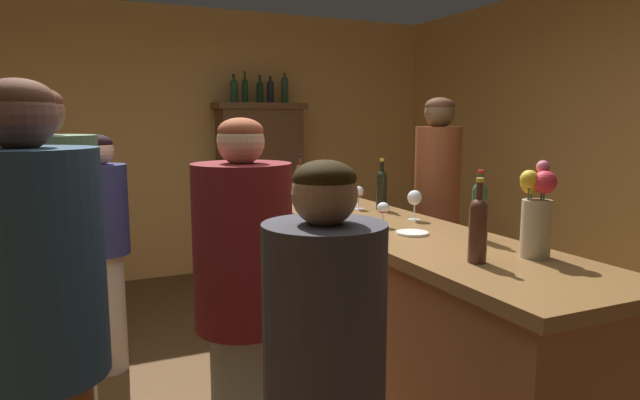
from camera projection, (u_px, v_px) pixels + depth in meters
The scene contains 23 objects.
wall_back at pixel (163, 144), 5.47m from camera, with size 5.95×0.12×2.69m, color tan.
bar_counter at pixel (386, 320), 2.90m from camera, with size 0.65×2.71×1.05m.
display_cabinet at pixel (260, 186), 5.64m from camera, with size 0.91×0.40×1.75m.
wine_bottle_malbec at pixel (382, 188), 3.27m from camera, with size 0.06×0.06×0.31m.
wine_bottle_syrah at pixel (301, 180), 3.64m from camera, with size 0.07×0.07×0.31m.
wine_bottle_chardonnay at pixel (479, 208), 2.43m from camera, with size 0.07×0.07×0.31m.
wine_bottle_riesling at pixel (478, 227), 2.04m from camera, with size 0.07×0.07×0.32m.
wine_glass_front at pixel (383, 210), 2.74m from camera, with size 0.07×0.07×0.12m.
wine_glass_mid at pixel (415, 199), 2.93m from camera, with size 0.08×0.08×0.16m.
wine_glass_rear at pixel (328, 186), 3.57m from camera, with size 0.08×0.08×0.15m.
wine_glass_spare at pixel (358, 193), 3.29m from camera, with size 0.07×0.07×0.14m.
flower_arrangement at pixel (536, 211), 2.12m from camera, with size 0.13×0.15×0.38m.
cheese_plate at pixel (412, 233), 2.57m from camera, with size 0.15×0.15×0.01m, color white.
display_bottle_left at pixel (234, 90), 5.40m from camera, with size 0.08×0.08×0.27m.
display_bottle_midleft at pixel (245, 90), 5.44m from camera, with size 0.06×0.06×0.31m.
display_bottle_center at pixel (260, 91), 5.50m from camera, with size 0.07×0.07×0.28m.
display_bottle_midright at pixel (270, 90), 5.55m from camera, with size 0.07×0.07×0.29m.
display_bottle_right at pixel (285, 89), 5.61m from camera, with size 0.08×0.08×0.32m.
patron_redhead at pixel (244, 312), 2.06m from camera, with size 0.37×0.37×1.59m.
patron_near_entrance at pixel (37, 353), 1.56m from camera, with size 0.40×0.40×1.69m.
patron_tall at pixel (51, 293), 2.10m from camera, with size 0.40×0.40×1.70m.
patron_in_grey at pixel (103, 243), 3.39m from camera, with size 0.33×0.33×1.50m.
bartender at pixel (436, 210), 3.72m from camera, with size 0.31×0.31×1.73m.
Camera 1 is at (-0.81, -2.33, 1.58)m, focal length 30.74 mm.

